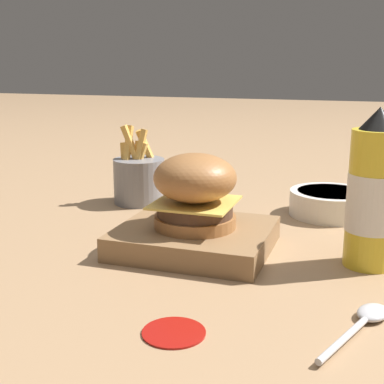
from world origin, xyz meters
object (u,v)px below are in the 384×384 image
object	(u,v)px
serving_board	(192,238)
burger	(197,190)
fries_basket	(139,179)
side_bowl	(331,202)
spoon	(366,319)
ketchup_bottle	(373,196)

from	to	relation	value
serving_board	burger	size ratio (longest dim) A/B	1.82
fries_basket	side_bowl	xyz separation A→B (m)	(-0.35, -0.03, -0.02)
fries_basket	spoon	size ratio (longest dim) A/B	1.04
serving_board	fries_basket	size ratio (longest dim) A/B	1.43
serving_board	side_bowl	distance (m)	0.30
burger	side_bowl	distance (m)	0.30
fries_basket	spoon	xyz separation A→B (m)	(-0.42, 0.37, -0.04)
fries_basket	serving_board	bearing A→B (deg)	129.87
ketchup_bottle	side_bowl	bearing A→B (deg)	-73.52
serving_board	side_bowl	size ratio (longest dim) A/B	1.49
ketchup_bottle	side_bowl	size ratio (longest dim) A/B	1.47
ketchup_bottle	fries_basket	distance (m)	0.46
serving_board	burger	world-z (taller)	burger
fries_basket	side_bowl	bearing A→B (deg)	-175.41
burger	side_bowl	xyz separation A→B (m)	(-0.16, -0.24, -0.06)
spoon	burger	bearing A→B (deg)	77.28
burger	fries_basket	world-z (taller)	fries_basket
ketchup_bottle	fries_basket	xyz separation A→B (m)	(0.42, -0.20, -0.05)
serving_board	spoon	distance (m)	0.29
burger	ketchup_bottle	xyz separation A→B (m)	(-0.23, -0.02, 0.01)
ketchup_bottle	fries_basket	world-z (taller)	ketchup_bottle
spoon	fries_basket	bearing A→B (deg)	69.56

